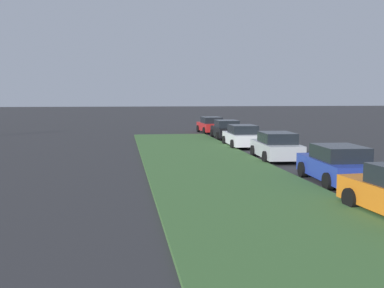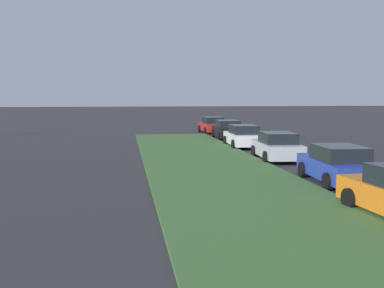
{
  "view_description": "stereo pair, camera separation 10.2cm",
  "coord_description": "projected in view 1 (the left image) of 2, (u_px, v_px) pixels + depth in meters",
  "views": [
    {
      "loc": [
        1.17,
        12.31,
        3.34
      ],
      "look_at": [
        19.34,
        9.55,
        1.42
      ],
      "focal_mm": 43.07,
      "sensor_mm": 36.0,
      "label": 1
    },
    {
      "loc": [
        1.15,
        12.21,
        3.34
      ],
      "look_at": [
        19.34,
        9.55,
        1.42
      ],
      "focal_mm": 43.07,
      "sensor_mm": 36.0,
      "label": 2
    }
  ],
  "objects": [
    {
      "name": "parked_car_black",
      "position": [
        226.0,
        130.0,
        36.06
      ],
      "size": [
        4.35,
        2.12,
        1.47
      ],
      "rotation": [
        0.0,
        0.0,
        -0.03
      ],
      "color": "black",
      "rests_on": "ground"
    },
    {
      "name": "parked_car_silver",
      "position": [
        276.0,
        147.0,
        24.05
      ],
      "size": [
        4.4,
        2.21,
        1.47
      ],
      "rotation": [
        0.0,
        0.0,
        -0.06
      ],
      "color": "#B2B5BA",
      "rests_on": "ground"
    },
    {
      "name": "grass_median",
      "position": [
        317.0,
        254.0,
        9.62
      ],
      "size": [
        60.0,
        6.0,
        0.12
      ],
      "primitive_type": "cube",
      "color": "#3D6633",
      "rests_on": "ground"
    },
    {
      "name": "parked_car_blue",
      "position": [
        338.0,
        165.0,
        17.66
      ],
      "size": [
        4.39,
        2.2,
        1.47
      ],
      "rotation": [
        0.0,
        0.0,
        -0.06
      ],
      "color": "#23389E",
      "rests_on": "ground"
    },
    {
      "name": "parked_car_red",
      "position": [
        211.0,
        125.0,
        41.66
      ],
      "size": [
        4.36,
        2.14,
        1.47
      ],
      "rotation": [
        0.0,
        0.0,
        0.03
      ],
      "color": "red",
      "rests_on": "ground"
    },
    {
      "name": "parked_car_white",
      "position": [
        242.0,
        136.0,
        30.1
      ],
      "size": [
        4.35,
        2.11,
        1.47
      ],
      "rotation": [
        0.0,
        0.0,
        -0.03
      ],
      "color": "silver",
      "rests_on": "ground"
    }
  ]
}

